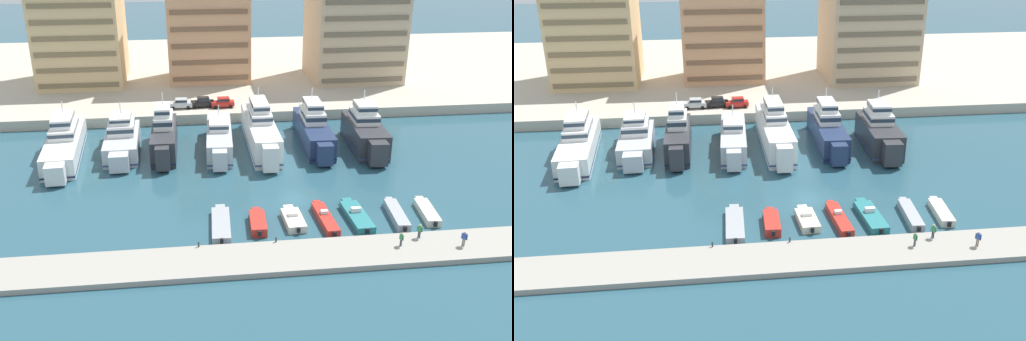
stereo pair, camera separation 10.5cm
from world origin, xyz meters
TOP-DOWN VIEW (x-y plane):
  - ground_plane at (0.00, 0.00)m, footprint 400.00×400.00m
  - quay_promenade at (0.00, 65.74)m, footprint 180.00×70.00m
  - pier_dock at (0.00, -14.02)m, footprint 120.00×6.00m
  - yacht_white_far_left at (-31.63, 18.61)m, footprint 5.98×22.61m
  - yacht_silver_left at (-23.17, 19.07)m, footprint 5.41×16.75m
  - yacht_charcoal_mid_left at (-16.78, 18.45)m, footprint 3.73×16.57m
  - yacht_silver_center_left at (-8.39, 18.40)m, footprint 4.59×18.66m
  - yacht_white_center at (-1.91, 18.98)m, footprint 4.20×22.13m
  - yacht_navy_center_right at (6.51, 18.95)m, footprint 4.57×19.31m
  - yacht_charcoal_mid_right at (14.10, 16.37)m, footprint 5.35×16.57m
  - motorboat_grey_far_left at (-9.75, -6.12)m, footprint 2.42×8.71m
  - motorboat_red_left at (-5.50, -6.54)m, footprint 2.04×6.04m
  - motorboat_cream_mid_left at (-1.28, -6.17)m, footprint 2.36×6.12m
  - motorboat_red_center_left at (2.49, -6.41)m, footprint 1.86×8.27m
  - motorboat_teal_center at (6.36, -6.17)m, footprint 2.49×8.30m
  - motorboat_grey_center_right at (11.15, -6.53)m, footprint 2.07×7.83m
  - motorboat_cream_mid_right at (15.09, -6.17)m, footprint 2.24×7.03m
  - car_silver_far_left at (-14.23, 34.71)m, footprint 4.11×1.94m
  - car_black_left at (-10.33, 35.07)m, footprint 4.21×2.15m
  - car_red_mid_left at (-6.73, 34.50)m, footprint 4.15×2.03m
  - apartment_block_far_left at (-33.84, 56.06)m, footprint 16.90×17.95m
  - apartment_block_left at (-8.16, 55.40)m, footprint 16.84×12.74m
  - apartment_block_mid_left at (22.06, 53.05)m, footprint 18.41×17.08m
  - pedestrian_near_edge at (9.07, -13.65)m, footprint 0.36×0.58m
  - pedestrian_mid_deck at (11.63, -12.29)m, footprint 0.48×0.51m
  - pedestrian_far_side at (15.69, -14.49)m, footprint 0.49×0.55m
  - bollard_west at (-12.45, -11.27)m, footprint 0.20×0.20m
  - bollard_west_mid at (-4.09, -11.27)m, footprint 0.20×0.20m

SIDE VIEW (x-z plane):
  - ground_plane at x=0.00m, z-range 0.00..0.00m
  - pier_dock at x=0.00m, z-range 0.00..0.61m
  - motorboat_grey_far_left at x=-9.75m, z-range -0.03..0.80m
  - motorboat_cream_mid_right at x=15.09m, z-range 0.00..0.89m
  - motorboat_teal_center at x=6.36m, z-range -0.25..1.15m
  - motorboat_cream_mid_left at x=-1.28m, z-range -0.17..1.10m
  - motorboat_red_center_left at x=2.49m, z-range -0.19..1.14m
  - motorboat_grey_center_right at x=11.15m, z-range 0.00..0.99m
  - motorboat_red_left at x=-5.50m, z-range 0.00..1.06m
  - quay_promenade at x=0.00m, z-range 0.00..1.80m
  - bollard_west at x=-12.45m, z-range 0.63..1.24m
  - bollard_west_mid at x=-4.09m, z-range 0.63..1.24m
  - pedestrian_near_edge at x=9.07m, z-range 0.76..2.35m
  - pedestrian_mid_deck at x=11.63m, z-range 0.77..2.48m
  - pedestrian_far_side at x=15.69m, z-range 0.78..2.54m
  - yacht_silver_center_left at x=-8.39m, z-range -1.30..5.17m
  - yacht_silver_left at x=-23.17m, z-range -1.69..5.72m
  - yacht_white_far_left at x=-31.63m, z-range -1.74..6.03m
  - yacht_navy_center_right at x=6.51m, z-range -1.79..6.75m
  - yacht_charcoal_mid_right at x=14.10m, z-range -1.78..6.94m
  - yacht_charcoal_mid_left at x=-16.78m, z-range -1.81..7.01m
  - yacht_white_center at x=-1.91m, z-range -1.75..7.07m
  - car_silver_far_left at x=-14.23m, z-range 1.87..3.67m
  - car_black_left at x=-10.33m, z-range 1.87..3.67m
  - car_red_mid_left at x=-6.73m, z-range 1.87..3.67m
  - apartment_block_far_left at x=-33.84m, z-range 0.85..21.26m
  - apartment_block_mid_left at x=22.06m, z-range 0.85..27.44m
  - apartment_block_left at x=-8.16m, z-range 0.86..29.39m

